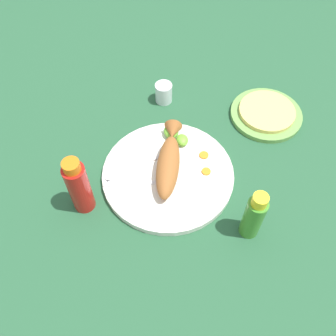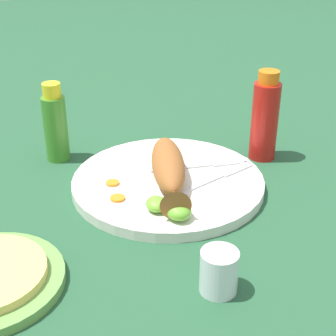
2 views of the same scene
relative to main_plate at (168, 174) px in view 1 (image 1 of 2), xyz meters
name	(u,v)px [view 1 (image 1 of 2)]	position (x,y,z in m)	size (l,w,h in m)	color
ground_plane	(168,176)	(0.00, 0.00, -0.01)	(4.00, 4.00, 0.00)	#235133
main_plate	(168,174)	(0.00, 0.00, 0.00)	(0.33, 0.33, 0.02)	silver
fried_fish	(169,161)	(-0.02, 0.00, 0.04)	(0.23, 0.10, 0.05)	#935628
fork_near	(136,183)	(0.03, -0.08, 0.01)	(0.02, 0.19, 0.00)	silver
fork_far	(134,167)	(-0.02, -0.08, 0.01)	(0.09, 0.18, 0.00)	silver
carrot_slice_near	(206,171)	(0.01, 0.10, 0.01)	(0.02, 0.02, 0.00)	orange
carrot_slice_mid	(204,155)	(-0.04, 0.10, 0.01)	(0.02, 0.02, 0.00)	orange
lime_wedge_main	(182,140)	(-0.09, 0.05, 0.02)	(0.04, 0.03, 0.02)	#6BB233
lime_wedge_side	(171,132)	(-0.12, 0.02, 0.02)	(0.05, 0.04, 0.03)	#6BB233
hot_sauce_bottle_red	(79,186)	(0.06, -0.21, 0.07)	(0.05, 0.05, 0.17)	#B21914
hot_sauce_bottle_green	(254,216)	(0.17, 0.17, 0.06)	(0.04, 0.04, 0.15)	#3D8428
salt_cup	(164,94)	(-0.27, 0.01, 0.02)	(0.05, 0.05, 0.06)	silver
tortilla_plate	(266,115)	(-0.18, 0.30, 0.00)	(0.20, 0.20, 0.01)	#6B9E4C
tortilla_stack	(267,111)	(-0.18, 0.30, 0.01)	(0.16, 0.16, 0.01)	#E0C666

